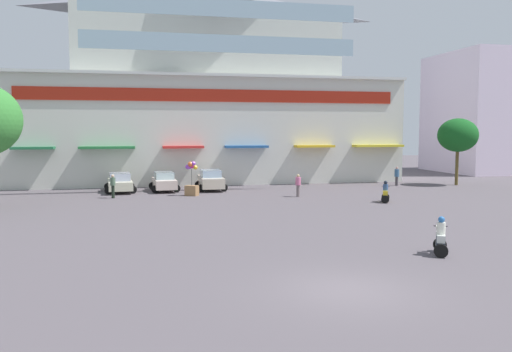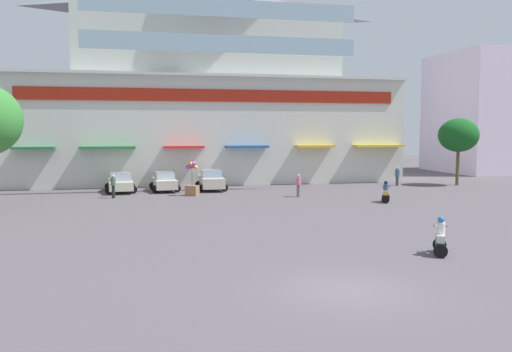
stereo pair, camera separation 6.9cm
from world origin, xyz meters
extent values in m
plane|color=#554E54|center=(0.00, 13.00, 0.00)|extent=(128.00, 128.00, 0.00)
cube|color=silver|center=(0.00, 35.98, 4.66)|extent=(34.92, 11.95, 9.32)
cube|color=silver|center=(0.00, 36.57, 12.59)|extent=(23.68, 10.76, 6.54)
cube|color=red|center=(0.00, 29.94, 7.71)|extent=(32.13, 0.12, 1.05)
cube|color=silver|center=(0.00, 29.90, 9.44)|extent=(34.92, 0.70, 0.24)
cube|color=#226A41|center=(-14.57, 29.45, 3.37)|extent=(3.20, 1.10, 0.20)
cube|color=#247139|center=(-8.92, 29.45, 3.37)|extent=(4.41, 1.10, 0.20)
cube|color=red|center=(-2.77, 29.45, 3.37)|extent=(3.39, 1.10, 0.20)
cube|color=#235391|center=(2.61, 29.45, 3.37)|extent=(3.70, 1.10, 0.20)
cube|color=gold|center=(8.72, 29.45, 3.37)|extent=(3.47, 1.10, 0.20)
cube|color=gold|center=(14.74, 29.45, 3.37)|extent=(4.59, 1.10, 0.20)
cube|color=#99B7C6|center=(0.00, 25.18, 11.28)|extent=(20.84, 0.08, 1.31)
cube|color=#99B7C6|center=(0.00, 25.18, 13.90)|extent=(20.84, 0.08, 1.31)
cube|color=silver|center=(32.54, 38.91, 6.73)|extent=(10.46, 11.55, 13.46)
cylinder|color=brown|center=(20.66, 26.24, 1.57)|extent=(0.27, 0.27, 3.13)
ellipsoid|color=#15541D|center=(20.66, 26.24, 4.35)|extent=(3.49, 3.23, 2.91)
cube|color=beige|center=(-7.85, 27.04, 0.60)|extent=(2.12, 4.60, 0.65)
cube|color=#A5ADC5|center=(-7.85, 27.04, 1.19)|extent=(1.69, 2.35, 0.54)
cylinder|color=black|center=(-8.84, 28.35, 0.30)|extent=(0.61, 0.21, 0.60)
cylinder|color=black|center=(-7.09, 28.50, 0.30)|extent=(0.61, 0.21, 0.60)
cylinder|color=black|center=(-8.61, 25.59, 0.30)|extent=(0.61, 0.21, 0.60)
cylinder|color=black|center=(-6.86, 25.74, 0.30)|extent=(0.61, 0.21, 0.60)
cube|color=beige|center=(-4.48, 26.98, 0.62)|extent=(1.90, 4.13, 0.70)
cube|color=#A3BEC3|center=(-4.48, 26.98, 1.23)|extent=(1.53, 2.11, 0.53)
cylinder|color=black|center=(-5.37, 28.17, 0.30)|extent=(0.61, 0.21, 0.60)
cylinder|color=black|center=(-3.77, 28.29, 0.30)|extent=(0.61, 0.21, 0.60)
cylinder|color=black|center=(-5.19, 25.68, 0.30)|extent=(0.61, 0.21, 0.60)
cylinder|color=black|center=(-3.58, 25.80, 0.30)|extent=(0.61, 0.21, 0.60)
cube|color=beige|center=(-0.79, 27.01, 0.67)|extent=(1.77, 4.45, 0.79)
cube|color=#94ADC8|center=(-0.79, 27.01, 1.33)|extent=(1.51, 2.23, 0.54)
cylinder|color=black|center=(-1.65, 28.39, 0.30)|extent=(0.60, 0.17, 0.60)
cylinder|color=black|center=(0.09, 28.38, 0.30)|extent=(0.60, 0.17, 0.60)
cylinder|color=black|center=(-1.67, 25.64, 0.30)|extent=(0.60, 0.17, 0.60)
cylinder|color=black|center=(0.07, 25.63, 0.30)|extent=(0.60, 0.17, 0.60)
cylinder|color=black|center=(5.50, 3.98, 0.26)|extent=(0.52, 0.38, 0.52)
cylinder|color=black|center=(4.94, 2.97, 0.26)|extent=(0.52, 0.38, 0.52)
cube|color=silver|center=(5.22, 3.48, 0.32)|extent=(0.74, 1.02, 0.10)
cube|color=silver|center=(5.12, 3.30, 0.67)|extent=(0.58, 0.71, 0.28)
cube|color=silver|center=(5.44, 3.88, 0.48)|extent=(0.35, 0.28, 0.66)
cylinder|color=black|center=(5.46, 3.90, 1.01)|extent=(0.47, 0.29, 0.04)
cube|color=#262E40|center=(5.16, 3.38, 0.55)|extent=(0.42, 0.40, 0.36)
cylinder|color=silver|center=(5.16, 3.38, 1.00)|extent=(0.44, 0.44, 0.53)
sphere|color=#2865AC|center=(5.16, 3.38, 1.38)|extent=(0.25, 0.25, 0.25)
cube|color=silver|center=(5.29, 3.60, 1.03)|extent=(0.51, 0.55, 0.10)
cylinder|color=black|center=(9.98, 18.00, 0.26)|extent=(0.53, 0.36, 0.52)
cylinder|color=black|center=(9.44, 16.92, 0.26)|extent=(0.53, 0.36, 0.52)
cube|color=gold|center=(9.71, 17.46, 0.32)|extent=(0.73, 1.08, 0.10)
cube|color=gold|center=(9.61, 17.27, 0.66)|extent=(0.57, 0.74, 0.28)
cube|color=gold|center=(9.93, 17.89, 0.47)|extent=(0.35, 0.27, 0.64)
cylinder|color=black|center=(9.94, 17.91, 1.00)|extent=(0.48, 0.27, 0.04)
cube|color=#28142B|center=(9.65, 17.35, 0.54)|extent=(0.41, 0.39, 0.36)
cylinder|color=#32507F|center=(9.65, 17.35, 0.96)|extent=(0.43, 0.43, 0.50)
sphere|color=black|center=(9.65, 17.35, 1.32)|extent=(0.25, 0.25, 0.25)
cube|color=#32507F|center=(9.77, 17.59, 0.99)|extent=(0.50, 0.55, 0.10)
cylinder|color=black|center=(-8.15, 23.32, 0.45)|extent=(0.23, 0.23, 0.90)
cylinder|color=#4B654F|center=(-8.15, 23.32, 1.18)|extent=(0.38, 0.38, 0.55)
sphere|color=#CDAA88|center=(-8.15, 23.32, 1.56)|extent=(0.22, 0.22, 0.22)
cylinder|color=#474145|center=(15.33, 26.87, 0.39)|extent=(0.27, 0.27, 0.78)
cylinder|color=#386085|center=(15.33, 26.87, 1.10)|extent=(0.44, 0.44, 0.63)
sphere|color=tan|center=(15.33, 26.87, 1.53)|extent=(0.23, 0.23, 0.23)
cylinder|color=#6E5F60|center=(4.82, 21.36, 0.42)|extent=(0.33, 0.33, 0.85)
cylinder|color=#D56993|center=(4.82, 21.36, 1.13)|extent=(0.53, 0.53, 0.57)
sphere|color=tan|center=(4.82, 21.36, 1.53)|extent=(0.21, 0.21, 0.21)
cube|color=#997049|center=(-2.60, 23.59, 0.38)|extent=(1.08, 0.99, 0.75)
cylinder|color=#4C4C4C|center=(-2.60, 23.59, 1.35)|extent=(0.04, 0.04, 1.20)
sphere|color=yellow|center=(-2.32, 23.59, 2.07)|extent=(0.32, 0.32, 0.32)
sphere|color=#E23192|center=(-2.53, 23.72, 2.16)|extent=(0.37, 0.37, 0.37)
sphere|color=purple|center=(-2.72, 23.76, 2.13)|extent=(0.36, 0.36, 0.36)
sphere|color=purple|center=(-2.87, 23.57, 2.12)|extent=(0.35, 0.35, 0.35)
sphere|color=orange|center=(-2.70, 23.47, 2.32)|extent=(0.38, 0.38, 0.38)
sphere|color=purple|center=(-2.48, 23.44, 2.37)|extent=(0.31, 0.31, 0.31)
camera|label=1|loc=(-5.80, -14.30, 4.76)|focal=36.48mm
camera|label=2|loc=(-5.73, -14.32, 4.76)|focal=36.48mm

